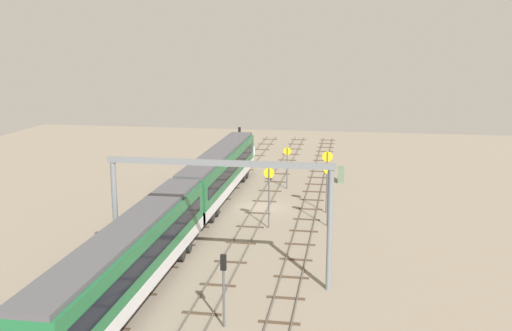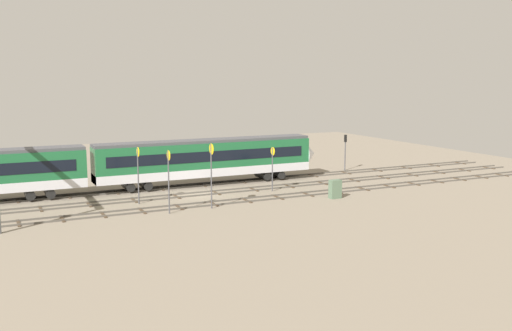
{
  "view_description": "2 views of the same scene",
  "coord_description": "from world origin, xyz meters",
  "px_view_note": "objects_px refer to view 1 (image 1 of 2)",
  "views": [
    {
      "loc": [
        -54.3,
        -8.34,
        15.83
      ],
      "look_at": [
        6.94,
        1.63,
        2.61
      ],
      "focal_mm": 41.52,
      "sensor_mm": 36.0,
      "label": 1
    },
    {
      "loc": [
        -18.89,
        -53.24,
        11.61
      ],
      "look_at": [
        7.03,
        0.92,
        2.36
      ],
      "focal_mm": 40.4,
      "sensor_mm": 36.0,
      "label": 2
    }
  ],
  "objects_px": {
    "overhead_gantry": "(219,194)",
    "speed_sign_mid_trackside": "(328,187)",
    "speed_sign_distant_end": "(327,173)",
    "relay_cabinet": "(341,175)",
    "speed_sign_far_trackside": "(269,190)",
    "signal_light_trackside_approach": "(240,139)",
    "speed_sign_near_foreground": "(287,162)",
    "train": "(189,203)",
    "signal_light_trackside_departure": "(224,280)"
  },
  "relations": [
    {
      "from": "overhead_gantry",
      "to": "speed_sign_mid_trackside",
      "type": "distance_m",
      "value": 15.15
    },
    {
      "from": "speed_sign_distant_end",
      "to": "relay_cabinet",
      "type": "bearing_deg",
      "value": -5.05
    },
    {
      "from": "speed_sign_far_trackside",
      "to": "speed_sign_distant_end",
      "type": "xyz_separation_m",
      "value": [
        5.39,
        -4.65,
        0.37
      ]
    },
    {
      "from": "speed_sign_distant_end",
      "to": "signal_light_trackside_approach",
      "type": "height_order",
      "value": "speed_sign_distant_end"
    },
    {
      "from": "speed_sign_near_foreground",
      "to": "speed_sign_distant_end",
      "type": "bearing_deg",
      "value": -151.33
    },
    {
      "from": "train",
      "to": "speed_sign_distant_end",
      "type": "xyz_separation_m",
      "value": [
        8.16,
        -10.92,
        1.11
      ]
    },
    {
      "from": "speed_sign_near_foreground",
      "to": "signal_light_trackside_departure",
      "type": "bearing_deg",
      "value": 179.99
    },
    {
      "from": "speed_sign_far_trackside",
      "to": "signal_light_trackside_approach",
      "type": "relative_size",
      "value": 1.18
    },
    {
      "from": "overhead_gantry",
      "to": "speed_sign_far_trackside",
      "type": "distance_m",
      "value": 12.44
    },
    {
      "from": "overhead_gantry",
      "to": "speed_sign_near_foreground",
      "type": "relative_size",
      "value": 3.28
    },
    {
      "from": "speed_sign_mid_trackside",
      "to": "speed_sign_far_trackside",
      "type": "relative_size",
      "value": 1.04
    },
    {
      "from": "train",
      "to": "relay_cabinet",
      "type": "height_order",
      "value": "train"
    },
    {
      "from": "signal_light_trackside_departure",
      "to": "relay_cabinet",
      "type": "height_order",
      "value": "signal_light_trackside_departure"
    },
    {
      "from": "speed_sign_near_foreground",
      "to": "speed_sign_distant_end",
      "type": "xyz_separation_m",
      "value": [
        -8.45,
        -4.62,
        0.85
      ]
    },
    {
      "from": "speed_sign_near_foreground",
      "to": "speed_sign_mid_trackside",
      "type": "distance_m",
      "value": 13.39
    },
    {
      "from": "signal_light_trackside_departure",
      "to": "relay_cabinet",
      "type": "xyz_separation_m",
      "value": [
        35.84,
        -5.72,
        -1.93
      ]
    },
    {
      "from": "overhead_gantry",
      "to": "speed_sign_distant_end",
      "type": "height_order",
      "value": "overhead_gantry"
    },
    {
      "from": "signal_light_trackside_approach",
      "to": "relay_cabinet",
      "type": "height_order",
      "value": "signal_light_trackside_approach"
    },
    {
      "from": "train",
      "to": "overhead_gantry",
      "type": "distance_m",
      "value": 10.95
    },
    {
      "from": "signal_light_trackside_departure",
      "to": "speed_sign_mid_trackside",
      "type": "bearing_deg",
      "value": -14.11
    },
    {
      "from": "overhead_gantry",
      "to": "relay_cabinet",
      "type": "relative_size",
      "value": 8.29
    },
    {
      "from": "speed_sign_near_foreground",
      "to": "speed_sign_far_trackside",
      "type": "height_order",
      "value": "speed_sign_far_trackside"
    },
    {
      "from": "speed_sign_mid_trackside",
      "to": "signal_light_trackside_approach",
      "type": "bearing_deg",
      "value": 25.64
    },
    {
      "from": "speed_sign_near_foreground",
      "to": "signal_light_trackside_approach",
      "type": "height_order",
      "value": "speed_sign_near_foreground"
    },
    {
      "from": "relay_cabinet",
      "to": "train",
      "type": "bearing_deg",
      "value": 149.62
    },
    {
      "from": "train",
      "to": "relay_cabinet",
      "type": "bearing_deg",
      "value": -30.38
    },
    {
      "from": "overhead_gantry",
      "to": "speed_sign_distant_end",
      "type": "distance_m",
      "value": 18.66
    },
    {
      "from": "train",
      "to": "speed_sign_far_trackside",
      "type": "relative_size",
      "value": 9.54
    },
    {
      "from": "overhead_gantry",
      "to": "relay_cabinet",
      "type": "distance_m",
      "value": 31.08
    },
    {
      "from": "speed_sign_near_foreground",
      "to": "train",
      "type": "bearing_deg",
      "value": 159.24
    },
    {
      "from": "train",
      "to": "speed_sign_distant_end",
      "type": "height_order",
      "value": "speed_sign_distant_end"
    },
    {
      "from": "speed_sign_distant_end",
      "to": "speed_sign_mid_trackside",
      "type": "bearing_deg",
      "value": -176.02
    },
    {
      "from": "speed_sign_distant_end",
      "to": "relay_cabinet",
      "type": "height_order",
      "value": "speed_sign_distant_end"
    },
    {
      "from": "overhead_gantry",
      "to": "signal_light_trackside_approach",
      "type": "relative_size",
      "value": 3.32
    },
    {
      "from": "train",
      "to": "overhead_gantry",
      "type": "xyz_separation_m",
      "value": [
        -9.28,
        -4.7,
        3.41
      ]
    },
    {
      "from": "train",
      "to": "speed_sign_mid_trackside",
      "type": "height_order",
      "value": "speed_sign_mid_trackside"
    },
    {
      "from": "signal_light_trackside_approach",
      "to": "speed_sign_near_foreground",
      "type": "bearing_deg",
      "value": -150.97
    },
    {
      "from": "speed_sign_mid_trackside",
      "to": "relay_cabinet",
      "type": "xyz_separation_m",
      "value": [
        16.32,
        -0.81,
        -2.57
      ]
    },
    {
      "from": "relay_cabinet",
      "to": "speed_sign_distant_end",
      "type": "bearing_deg",
      "value": 174.95
    },
    {
      "from": "relay_cabinet",
      "to": "signal_light_trackside_approach",
      "type": "bearing_deg",
      "value": 52.59
    },
    {
      "from": "relay_cabinet",
      "to": "overhead_gantry",
      "type": "bearing_deg",
      "value": 166.21
    },
    {
      "from": "speed_sign_near_foreground",
      "to": "speed_sign_mid_trackside",
      "type": "height_order",
      "value": "speed_sign_mid_trackside"
    },
    {
      "from": "speed_sign_far_trackside",
      "to": "signal_light_trackside_departure",
      "type": "height_order",
      "value": "speed_sign_far_trackside"
    },
    {
      "from": "speed_sign_distant_end",
      "to": "relay_cabinet",
      "type": "relative_size",
      "value": 3.23
    },
    {
      "from": "speed_sign_near_foreground",
      "to": "signal_light_trackside_approach",
      "type": "xyz_separation_m",
      "value": [
        14.32,
        7.95,
        0.02
      ]
    },
    {
      "from": "signal_light_trackside_approach",
      "to": "speed_sign_mid_trackside",
      "type": "bearing_deg",
      "value": -154.36
    },
    {
      "from": "speed_sign_mid_trackside",
      "to": "speed_sign_distant_end",
      "type": "bearing_deg",
      "value": 3.98
    },
    {
      "from": "speed_sign_near_foreground",
      "to": "signal_light_trackside_approach",
      "type": "relative_size",
      "value": 1.01
    },
    {
      "from": "train",
      "to": "speed_sign_far_trackside",
      "type": "distance_m",
      "value": 6.89
    },
    {
      "from": "relay_cabinet",
      "to": "speed_sign_far_trackside",
      "type": "bearing_deg",
      "value": 162.04
    }
  ]
}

